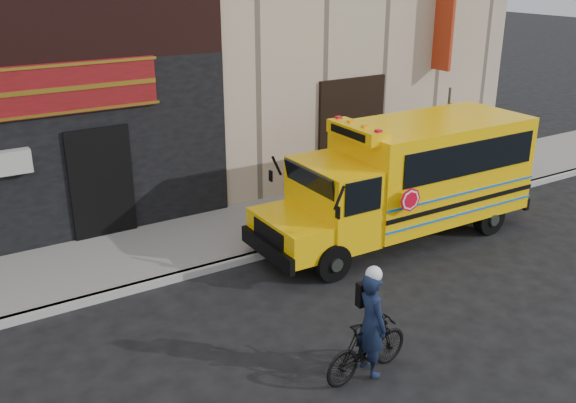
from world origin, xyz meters
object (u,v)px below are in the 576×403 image
(school_bus, at_px, (410,176))
(cyclist, at_px, (371,326))
(bicycle, at_px, (367,347))
(sign_pole, at_px, (446,139))

(school_bus, bearing_deg, cyclist, -137.51)
(school_bus, xyz_separation_m, bicycle, (-4.26, -3.85, -1.01))
(school_bus, height_order, cyclist, school_bus)
(school_bus, distance_m, cyclist, 5.74)
(school_bus, height_order, sign_pole, sign_pole)
(sign_pole, height_order, cyclist, sign_pole)
(cyclist, bearing_deg, school_bus, -43.23)
(bicycle, distance_m, cyclist, 0.38)
(bicycle, bearing_deg, cyclist, -102.63)
(sign_pole, distance_m, bicycle, 8.66)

